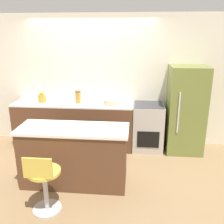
% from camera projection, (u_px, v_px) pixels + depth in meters
% --- Properties ---
extents(ground_plane, '(14.00, 14.00, 0.00)m').
position_uv_depth(ground_plane, '(89.00, 153.00, 4.86)').
color(ground_plane, '#8E704C').
extents(wall_back, '(8.00, 0.06, 2.60)m').
position_uv_depth(wall_back, '(93.00, 81.00, 5.10)').
color(wall_back, silver).
rests_on(wall_back, ground_plane).
extents(back_counter, '(2.36, 0.61, 0.92)m').
position_uv_depth(back_counter, '(74.00, 124.00, 5.07)').
color(back_counter, brown).
rests_on(back_counter, ground_plane).
extents(kitchen_island, '(1.63, 0.62, 0.91)m').
position_uv_depth(kitchen_island, '(74.00, 156.00, 3.77)').
color(kitchen_island, brown).
rests_on(kitchen_island, ground_plane).
extents(oven_range, '(0.59, 0.62, 0.92)m').
position_uv_depth(oven_range, '(148.00, 127.00, 4.93)').
color(oven_range, '#B7B2A8').
rests_on(oven_range, ground_plane).
extents(refrigerator, '(0.68, 0.67, 1.66)m').
position_uv_depth(refrigerator, '(186.00, 110.00, 4.75)').
color(refrigerator, olive).
rests_on(refrigerator, ground_plane).
extents(stool_chair, '(0.42, 0.42, 0.85)m').
position_uv_depth(stool_chair, '(44.00, 183.00, 3.15)').
color(stool_chair, '#B7B7BC').
rests_on(stool_chair, ground_plane).
extents(kettle, '(0.16, 0.16, 0.21)m').
position_uv_depth(kettle, '(42.00, 98.00, 4.95)').
color(kettle, '#B29333').
rests_on(kettle, back_counter).
extents(mixing_bowl, '(0.27, 0.27, 0.08)m').
position_uv_depth(mixing_bowl, '(110.00, 101.00, 4.84)').
color(mixing_bowl, '#C1B28E').
rests_on(mixing_bowl, back_counter).
extents(canister_jar, '(0.11, 0.11, 0.23)m').
position_uv_depth(canister_jar, '(78.00, 97.00, 4.88)').
color(canister_jar, '#B77F33').
rests_on(canister_jar, back_counter).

